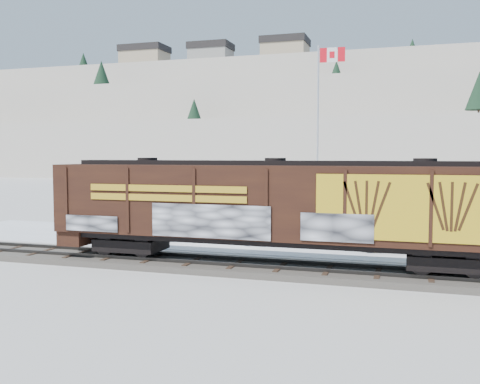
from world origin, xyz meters
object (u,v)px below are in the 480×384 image
(car_silver, at_px, (144,226))
(car_white, at_px, (226,227))
(car_dark, at_px, (399,237))
(hopper_railcar, at_px, (275,205))
(flagpole, at_px, (319,158))

(car_silver, bearing_deg, car_white, -80.83)
(car_silver, height_order, car_white, car_white)
(car_white, relative_size, car_dark, 1.00)
(car_silver, bearing_deg, hopper_railcar, -117.33)
(flagpole, bearing_deg, car_white, -112.65)
(car_white, distance_m, car_dark, 9.53)
(hopper_railcar, relative_size, car_dark, 3.92)
(car_silver, distance_m, car_white, 5.08)
(hopper_railcar, height_order, car_white, hopper_railcar)
(car_white, height_order, car_dark, car_white)
(hopper_railcar, distance_m, car_white, 8.27)
(car_white, bearing_deg, car_silver, 99.51)
(hopper_railcar, bearing_deg, flagpole, 92.32)
(hopper_railcar, relative_size, flagpole, 1.58)
(car_silver, height_order, car_dark, car_dark)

